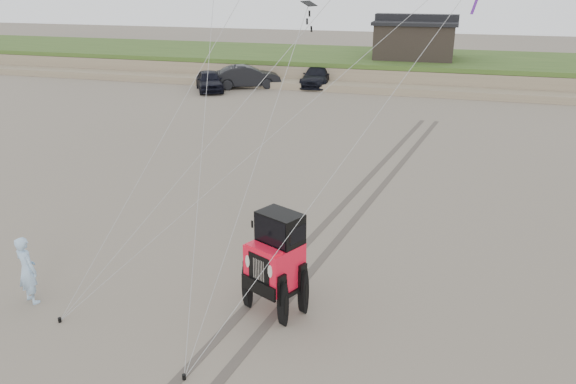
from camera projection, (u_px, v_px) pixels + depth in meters
name	position (u px, v px, depth m)	size (l,w,h in m)	color
ground	(195.00, 338.00, 12.77)	(160.00, 160.00, 0.00)	#6B6054
dune_ridge	(389.00, 67.00, 46.15)	(160.00, 14.25, 1.73)	#7A6B54
cabin	(415.00, 38.00, 44.32)	(6.40, 5.40, 3.35)	black
truck_a	(209.00, 81.00, 40.60)	(1.73, 4.31, 1.47)	black
truck_b	(247.00, 77.00, 41.73)	(1.73, 4.98, 1.64)	black
truck_c	(317.00, 76.00, 42.44)	(2.03, 4.99, 1.45)	black
jeep	(275.00, 273.00, 13.50)	(2.35, 5.44, 2.03)	red
man	(27.00, 270.00, 13.91)	(0.65, 0.43, 1.79)	#94B9E4
stake_main	(60.00, 320.00, 13.33)	(0.08, 0.08, 0.12)	black
stake_aux	(184.00, 377.00, 11.42)	(0.08, 0.08, 0.12)	black
tire_tracks	(346.00, 214.00, 19.44)	(5.22, 29.74, 0.01)	#4C443D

